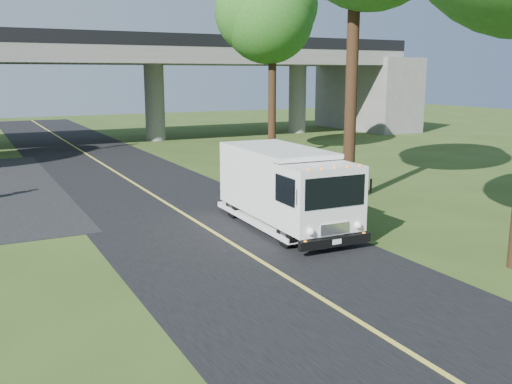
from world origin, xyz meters
TOP-DOWN VIEW (x-y plane):
  - ground at (0.00, 0.00)m, footprint 120.00×120.00m
  - road at (0.00, 10.00)m, footprint 7.00×90.00m
  - lane_line at (0.00, 10.00)m, footprint 0.12×90.00m
  - overpass at (0.00, 32.00)m, footprint 54.00×10.00m
  - tree_right_far at (9.21, 19.84)m, footprint 5.77×5.67m
  - step_van at (2.20, 6.89)m, footprint 2.36×5.99m

SIDE VIEW (x-z plane):
  - ground at x=0.00m, z-range 0.00..0.00m
  - road at x=0.00m, z-range 0.00..0.02m
  - lane_line at x=0.00m, z-range 0.03..0.03m
  - step_van at x=2.20m, z-range 0.11..2.59m
  - overpass at x=0.00m, z-range 0.91..8.21m
  - tree_right_far at x=9.21m, z-range 2.81..13.80m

